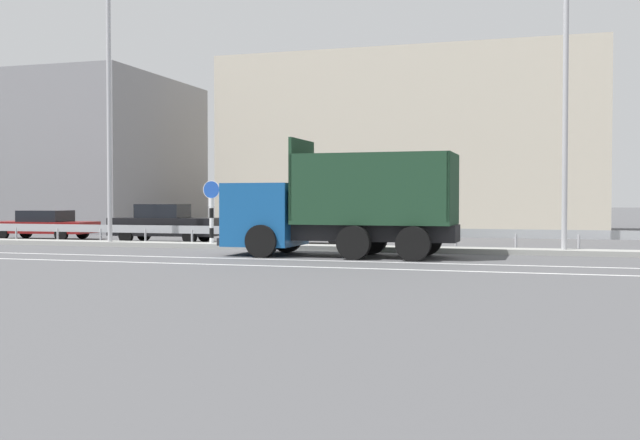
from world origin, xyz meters
TOP-DOWN VIEW (x-y plane):
  - ground_plane at (0.00, 0.00)m, footprint 320.00×320.00m
  - lane_strip_0 at (3.11, -2.88)m, footprint 63.80×0.16m
  - lane_strip_1 at (3.11, -5.01)m, footprint 63.80×0.16m
  - median_island at (0.00, 1.61)m, footprint 35.09×1.10m
  - median_guardrail at (0.00, 3.00)m, footprint 63.80×0.09m
  - dump_truck at (2.19, -1.07)m, footprint 7.57×2.76m
  - median_road_sign at (-2.70, 1.61)m, footprint 0.69×0.16m
  - street_lamp_1 at (-7.00, 1.28)m, footprint 0.71×2.40m
  - street_lamp_2 at (10.00, 1.51)m, footprint 0.71×2.77m
  - parked_car_2 at (-12.68, 4.92)m, footprint 4.93×2.21m
  - parked_car_3 at (-6.13, 4.34)m, footprint 4.74×2.07m
  - parked_car_4 at (0.06, 4.98)m, footprint 4.83×2.00m
  - background_building_0 at (-17.13, 15.22)m, footprint 10.39×11.36m
  - background_building_1 at (2.18, 18.56)m, footprint 20.52×9.98m
  - church_tower at (-7.15, 27.36)m, footprint 3.60×3.60m

SIDE VIEW (x-z plane):
  - ground_plane at x=0.00m, z-range 0.00..0.00m
  - lane_strip_0 at x=3.11m, z-range 0.00..0.01m
  - lane_strip_1 at x=3.11m, z-range 0.00..0.01m
  - median_island at x=0.00m, z-range 0.00..0.18m
  - median_guardrail at x=0.00m, z-range 0.18..0.96m
  - parked_car_2 at x=-12.68m, z-range 0.01..1.35m
  - parked_car_4 at x=0.06m, z-range 0.03..1.39m
  - parked_car_3 at x=-6.13m, z-range -0.01..1.63m
  - dump_truck at x=2.19m, z-range -0.61..3.18m
  - median_road_sign at x=-2.70m, z-range 0.05..2.60m
  - background_building_0 at x=-17.13m, z-range 0.00..9.01m
  - background_building_1 at x=2.18m, z-range 0.00..9.74m
  - church_tower at x=-7.15m, z-range -0.58..10.52m
  - street_lamp_1 at x=-7.00m, z-range 0.52..10.95m
  - street_lamp_2 at x=10.00m, z-range 0.56..10.94m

